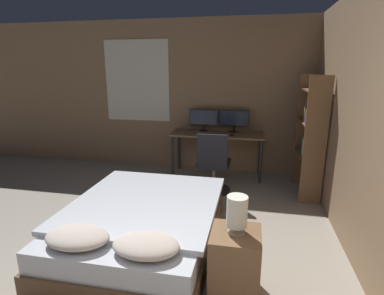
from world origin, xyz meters
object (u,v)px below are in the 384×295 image
(nightstand, at_px, (235,265))
(bed, at_px, (143,225))
(monitor_left, at_px, (204,118))
(keyboard, at_px, (216,135))
(bookshelf, at_px, (312,132))
(bedside_lamp, at_px, (237,212))
(desk, at_px, (217,139))
(office_chair, at_px, (213,168))
(computer_mouse, at_px, (232,135))
(monitor_right, at_px, (234,119))

(nightstand, bearing_deg, bed, 151.21)
(bed, relative_size, nightstand, 3.32)
(monitor_left, bearing_deg, bed, -95.31)
(keyboard, relative_size, bookshelf, 0.20)
(bedside_lamp, bearing_deg, keyboard, 100.39)
(bed, xyz_separation_m, desk, (0.50, 2.35, 0.43))
(keyboard, height_order, office_chair, office_chair)
(computer_mouse, bearing_deg, bed, -109.62)
(nightstand, relative_size, computer_mouse, 8.43)
(bedside_lamp, height_order, computer_mouse, bedside_lamp)
(bedside_lamp, bearing_deg, monitor_left, 103.97)
(nightstand, xyz_separation_m, desk, (-0.50, 2.90, 0.38))
(bed, xyz_separation_m, monitor_left, (0.24, 2.53, 0.75))
(monitor_right, bearing_deg, computer_mouse, -90.35)
(nightstand, relative_size, monitor_left, 1.15)
(bed, height_order, bedside_lamp, bedside_lamp)
(nightstand, height_order, computer_mouse, computer_mouse)
(desk, distance_m, keyboard, 0.21)
(desk, distance_m, bookshelf, 1.57)
(computer_mouse, height_order, bookshelf, bookshelf)
(computer_mouse, bearing_deg, office_chair, -111.38)
(nightstand, bearing_deg, office_chair, 102.26)
(keyboard, bearing_deg, monitor_right, 53.90)
(monitor_right, relative_size, computer_mouse, 7.36)
(nightstand, distance_m, office_chair, 2.18)
(keyboard, relative_size, computer_mouse, 5.05)
(monitor_left, distance_m, computer_mouse, 0.68)
(monitor_right, distance_m, keyboard, 0.50)
(monitor_left, bearing_deg, bedside_lamp, -76.03)
(monitor_right, relative_size, office_chair, 0.54)
(bed, xyz_separation_m, computer_mouse, (0.77, 2.16, 0.54))
(desk, xyz_separation_m, bookshelf, (1.42, -0.58, 0.30))
(nightstand, xyz_separation_m, keyboard, (-0.50, 2.71, 0.48))
(nightstand, distance_m, monitor_right, 3.17)
(bedside_lamp, xyz_separation_m, monitor_left, (-0.77, 3.08, 0.22))
(office_chair, bearing_deg, monitor_left, 107.67)
(monitor_right, distance_m, bookshelf, 1.39)
(nightstand, height_order, bookshelf, bookshelf)
(office_chair, bearing_deg, bed, -108.96)
(bookshelf, bearing_deg, bedside_lamp, -111.80)
(nightstand, bearing_deg, monitor_right, 94.24)
(monitor_left, height_order, keyboard, monitor_left)
(keyboard, bearing_deg, bookshelf, -15.65)
(monitor_left, xyz_separation_m, computer_mouse, (0.54, -0.37, -0.21))
(desk, distance_m, monitor_right, 0.46)
(desk, relative_size, office_chair, 1.68)
(office_chair, bearing_deg, bedside_lamp, -77.74)
(bed, distance_m, bookshelf, 2.71)
(bedside_lamp, height_order, office_chair, office_chair)
(monitor_left, xyz_separation_m, office_chair, (0.31, -0.96, -0.60))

